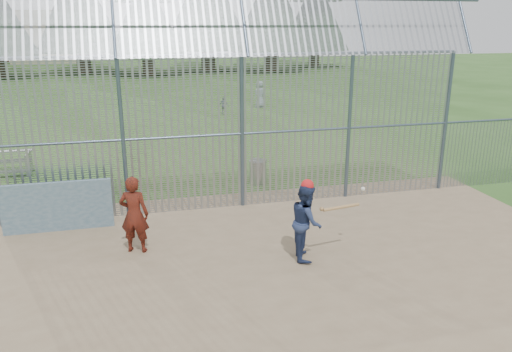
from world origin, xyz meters
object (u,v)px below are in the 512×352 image
object	(u,v)px
dugout_wall	(58,207)
batter	(306,222)
trash_can	(258,172)
onlooker	(134,214)

from	to	relation	value
dugout_wall	batter	world-z (taller)	batter
dugout_wall	trash_can	size ratio (longest dim) A/B	3.05
batter	trash_can	distance (m)	5.18
batter	trash_can	size ratio (longest dim) A/B	1.97
batter	trash_can	world-z (taller)	batter
batter	onlooker	size ratio (longest dim) A/B	0.95
batter	onlooker	bearing A→B (deg)	82.92
batter	dugout_wall	bearing A→B (deg)	73.61
dugout_wall	trash_can	bearing A→B (deg)	23.57
dugout_wall	onlooker	size ratio (longest dim) A/B	1.47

